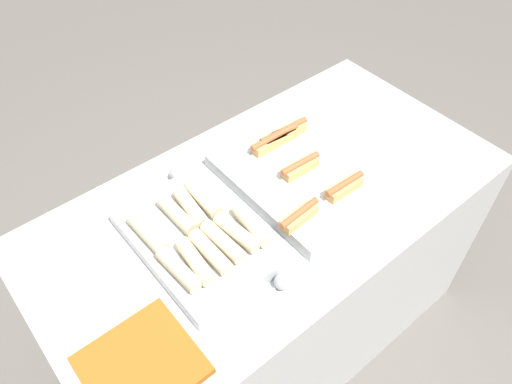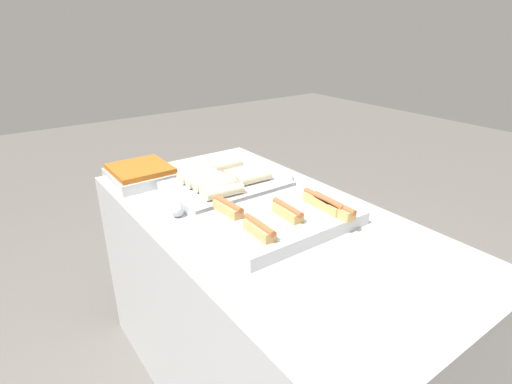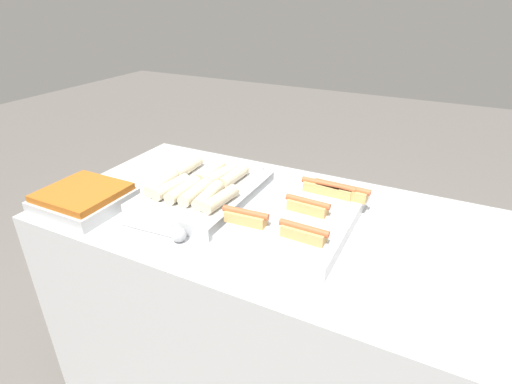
{
  "view_description": "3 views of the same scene",
  "coord_description": "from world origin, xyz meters",
  "px_view_note": "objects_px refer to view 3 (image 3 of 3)",
  "views": [
    {
      "loc": [
        -0.76,
        -0.84,
        2.18
      ],
      "look_at": [
        -0.07,
        0.0,
        1.0
      ],
      "focal_mm": 35.0,
      "sensor_mm": 36.0,
      "label": 1
    },
    {
      "loc": [
        1.11,
        -0.85,
        1.63
      ],
      "look_at": [
        -0.07,
        0.0,
        1.0
      ],
      "focal_mm": 28.0,
      "sensor_mm": 36.0,
      "label": 2
    },
    {
      "loc": [
        0.5,
        -1.13,
        1.64
      ],
      "look_at": [
        -0.07,
        0.0,
        1.0
      ],
      "focal_mm": 28.0,
      "sensor_mm": 36.0,
      "label": 3
    }
  ],
  "objects_px": {
    "tray_wraps": "(203,190)",
    "serving_spoon_far": "(255,171)",
    "tray_side_front": "(84,199)",
    "tray_hotdogs": "(301,214)",
    "serving_spoon_near": "(174,234)"
  },
  "relations": [
    {
      "from": "tray_hotdogs",
      "to": "tray_wraps",
      "type": "xyz_separation_m",
      "value": [
        -0.4,
        -0.01,
        0.01
      ]
    },
    {
      "from": "serving_spoon_far",
      "to": "tray_hotdogs",
      "type": "bearing_deg",
      "value": -40.91
    },
    {
      "from": "tray_hotdogs",
      "to": "serving_spoon_near",
      "type": "distance_m",
      "value": 0.43
    },
    {
      "from": "tray_side_front",
      "to": "serving_spoon_near",
      "type": "distance_m",
      "value": 0.43
    },
    {
      "from": "tray_wraps",
      "to": "serving_spoon_far",
      "type": "xyz_separation_m",
      "value": [
        0.08,
        0.29,
        -0.02
      ]
    },
    {
      "from": "tray_wraps",
      "to": "serving_spoon_far",
      "type": "distance_m",
      "value": 0.3
    },
    {
      "from": "tray_wraps",
      "to": "tray_side_front",
      "type": "height_order",
      "value": "tray_wraps"
    },
    {
      "from": "tray_wraps",
      "to": "tray_hotdogs",
      "type": "bearing_deg",
      "value": 1.33
    },
    {
      "from": "tray_hotdogs",
      "to": "tray_side_front",
      "type": "bearing_deg",
      "value": -160.95
    },
    {
      "from": "serving_spoon_near",
      "to": "serving_spoon_far",
      "type": "distance_m",
      "value": 0.56
    },
    {
      "from": "tray_wraps",
      "to": "serving_spoon_near",
      "type": "distance_m",
      "value": 0.29
    },
    {
      "from": "serving_spoon_near",
      "to": "serving_spoon_far",
      "type": "height_order",
      "value": "same"
    },
    {
      "from": "tray_hotdogs",
      "to": "tray_wraps",
      "type": "bearing_deg",
      "value": -178.67
    },
    {
      "from": "serving_spoon_near",
      "to": "serving_spoon_far",
      "type": "bearing_deg",
      "value": 89.64
    },
    {
      "from": "serving_spoon_far",
      "to": "serving_spoon_near",
      "type": "bearing_deg",
      "value": -90.36
    }
  ]
}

